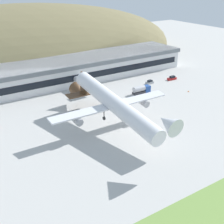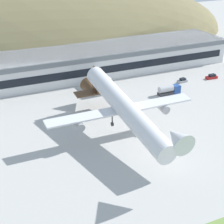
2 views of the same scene
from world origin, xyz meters
name	(u,v)px [view 2 (image 2 of 2)]	position (x,y,z in m)	size (l,w,h in m)	color
ground_plane	(162,141)	(0.00, 0.00, 0.00)	(359.37, 359.37, 0.00)	#B7B5AF
hill_backdrop	(36,44)	(-5.02, 106.45, 0.00)	(208.98, 86.47, 59.07)	olive
terminal_building	(86,60)	(1.46, 56.36, 5.46)	(114.44, 21.65, 9.65)	silver
jetway_0	(101,78)	(0.16, 39.34, 3.99)	(3.38, 12.07, 5.43)	silver
cargo_airplane	(124,108)	(-7.60, 6.69, 8.14)	(40.39, 52.14, 11.60)	silver
service_car_0	(182,81)	(29.32, 33.51, 0.64)	(3.77, 2.08, 1.54)	#999EA3
service_car_2	(212,77)	(41.28, 32.18, 0.70)	(4.45, 1.93, 1.69)	#B21E1E
fuel_truck	(169,90)	(18.99, 26.28, 1.48)	(7.92, 2.33, 3.11)	#264C99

